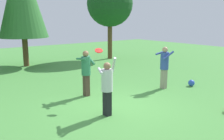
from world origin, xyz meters
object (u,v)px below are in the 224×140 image
at_px(frisbee, 99,51).
at_px(ball_blue, 191,83).
at_px(tree_far_right, 110,4).
at_px(person_catcher, 86,69).
at_px(person_thrower, 107,84).
at_px(person_bystander, 164,64).

height_order(frisbee, ball_blue, frisbee).
bearing_deg(frisbee, tree_far_right, 50.51).
bearing_deg(person_catcher, ball_blue, 68.37).
bearing_deg(person_thrower, person_catcher, 9.77).
distance_m(ball_blue, tree_far_right, 9.24).
xyz_separation_m(person_thrower, ball_blue, (4.86, 0.42, -0.83)).
bearing_deg(ball_blue, person_catcher, 159.45).
xyz_separation_m(frisbee, ball_blue, (4.31, -0.79, -1.67)).
bearing_deg(person_bystander, tree_far_right, -106.34).
bearing_deg(tree_far_right, ball_blue, -102.52).
xyz_separation_m(person_thrower, person_catcher, (0.54, 2.04, 0.05)).
relative_size(frisbee, tree_far_right, 0.06).
distance_m(person_catcher, tree_far_right, 9.48).
height_order(person_catcher, ball_blue, person_catcher).
bearing_deg(ball_blue, frisbee, 169.57).
xyz_separation_m(person_catcher, frisbee, (0.02, -0.83, 0.78)).
xyz_separation_m(person_thrower, frisbee, (0.56, 1.22, 0.84)).
bearing_deg(person_catcher, person_thrower, -15.90).
height_order(frisbee, tree_far_right, tree_far_right).
bearing_deg(person_bystander, person_catcher, -14.47).
distance_m(frisbee, tree_far_right, 9.87).
relative_size(frisbee, ball_blue, 1.28).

